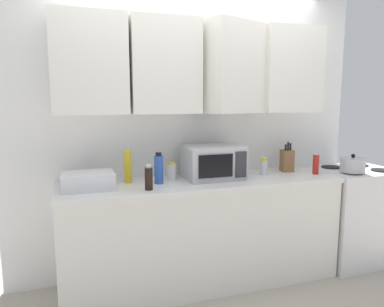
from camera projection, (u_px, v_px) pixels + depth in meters
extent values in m
cube|color=white|center=(191.00, 129.00, 3.19)|extent=(3.21, 0.06, 2.60)
cube|color=white|center=(89.00, 65.00, 2.67)|extent=(0.56, 0.33, 0.75)
cube|color=white|center=(164.00, 67.00, 2.85)|extent=(0.56, 0.33, 0.75)
cube|color=white|center=(231.00, 68.00, 2.99)|extent=(0.64, 0.51, 0.75)
cube|color=white|center=(288.00, 71.00, 3.20)|extent=(0.56, 0.33, 0.75)
cube|color=white|center=(203.00, 234.00, 3.01)|extent=(2.31, 0.60, 0.86)
cube|color=white|center=(203.00, 182.00, 2.94)|extent=(2.34, 0.63, 0.04)
cube|color=silver|center=(352.00, 214.00, 3.46)|extent=(0.76, 0.64, 0.90)
cylinder|color=black|center=(352.00, 173.00, 3.21)|extent=(0.18, 0.18, 0.01)
cylinder|color=black|center=(381.00, 170.00, 3.32)|extent=(0.18, 0.18, 0.01)
cylinder|color=black|center=(331.00, 167.00, 3.47)|extent=(0.18, 0.18, 0.01)
cylinder|color=black|center=(359.00, 165.00, 3.58)|extent=(0.18, 0.18, 0.01)
cylinder|color=#B2B2B7|center=(353.00, 165.00, 3.20)|extent=(0.21, 0.21, 0.13)
sphere|color=black|center=(353.00, 156.00, 3.19)|extent=(0.04, 0.04, 0.04)
cube|color=#B7B7BC|center=(213.00, 162.00, 2.99)|extent=(0.48, 0.36, 0.28)
cube|color=black|center=(216.00, 166.00, 2.80)|extent=(0.29, 0.01, 0.18)
cube|color=#2D2D33|center=(241.00, 165.00, 2.87)|extent=(0.10, 0.01, 0.21)
cube|color=silver|center=(88.00, 181.00, 2.64)|extent=(0.38, 0.30, 0.12)
cube|color=brown|center=(287.00, 161.00, 3.29)|extent=(0.12, 0.14, 0.20)
cylinder|color=black|center=(286.00, 147.00, 3.25)|extent=(0.02, 0.02, 0.06)
cylinder|color=black|center=(288.00, 146.00, 3.26)|extent=(0.02, 0.02, 0.08)
cylinder|color=black|center=(290.00, 147.00, 3.27)|extent=(0.02, 0.02, 0.06)
cylinder|color=black|center=(149.00, 179.00, 2.60)|extent=(0.06, 0.06, 0.17)
cylinder|color=silver|center=(148.00, 166.00, 2.58)|extent=(0.04, 0.04, 0.02)
cylinder|color=silver|center=(264.00, 168.00, 3.14)|extent=(0.06, 0.06, 0.12)
cylinder|color=yellow|center=(264.00, 159.00, 3.13)|extent=(0.05, 0.05, 0.03)
cylinder|color=red|center=(316.00, 164.00, 3.16)|extent=(0.05, 0.05, 0.17)
cylinder|color=silver|center=(316.00, 153.00, 3.15)|extent=(0.04, 0.04, 0.03)
cylinder|color=#2D56B7|center=(159.00, 170.00, 2.80)|extent=(0.07, 0.07, 0.22)
cylinder|color=black|center=(159.00, 154.00, 2.78)|extent=(0.05, 0.05, 0.03)
cylinder|color=gold|center=(128.00, 167.00, 2.82)|extent=(0.06, 0.06, 0.25)
cylinder|color=yellow|center=(128.00, 151.00, 2.80)|extent=(0.04, 0.04, 0.02)
cylinder|color=white|center=(172.00, 172.00, 2.94)|extent=(0.08, 0.08, 0.13)
cylinder|color=yellow|center=(171.00, 163.00, 2.93)|extent=(0.06, 0.06, 0.02)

